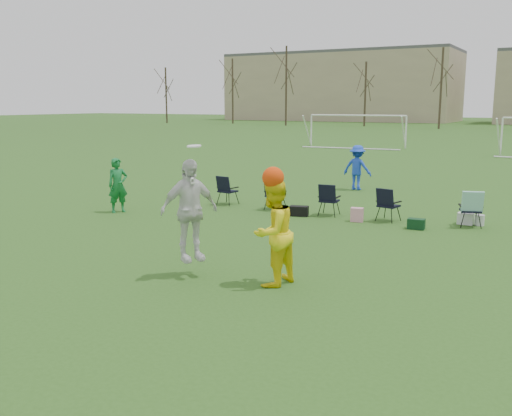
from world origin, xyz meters
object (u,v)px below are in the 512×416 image
Objects in this scene: center_contest at (237,222)px; goal_left at (357,122)px; fielder_blue at (357,168)px; fielder_green_near at (118,185)px.

center_contest is 34.08m from goal_left.
goal_left is (-7.22, 20.59, 1.06)m from fielder_blue.
goal_left reaches higher than fielder_green_near.
goal_left reaches higher than fielder_blue.
center_contest is 0.35× the size of goal_left.
fielder_green_near is at bearing 62.01° from fielder_blue.
fielder_blue is at bearing -2.78° from fielder_green_near.
fielder_green_near is at bearing 148.48° from center_contest.
center_contest is (1.90, -12.24, 0.29)m from fielder_blue.
fielder_green_near is 0.65× the size of center_contest.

